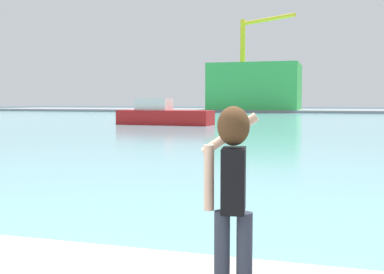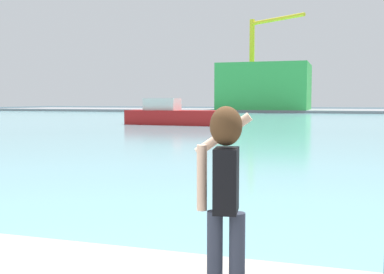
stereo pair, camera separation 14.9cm
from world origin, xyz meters
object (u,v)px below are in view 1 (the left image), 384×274
at_px(person_photographer, 232,184).
at_px(port_crane, 249,53).
at_px(warehouse_left, 256,87).
at_px(boat_moored, 163,115).

bearing_deg(person_photographer, port_crane, 1.55).
bearing_deg(port_crane, person_photographer, -80.32).
xyz_separation_m(person_photographer, warehouse_left, (-13.60, 87.79, 3.31)).
distance_m(person_photographer, boat_moored, 39.78).
bearing_deg(boat_moored, person_photographer, -64.67).
relative_size(boat_moored, warehouse_left, 0.54).
height_order(boat_moored, port_crane, port_crane).
distance_m(person_photographer, port_crane, 89.99).
relative_size(warehouse_left, port_crane, 0.95).
height_order(boat_moored, warehouse_left, warehouse_left).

